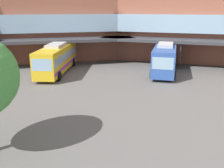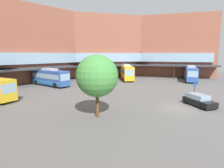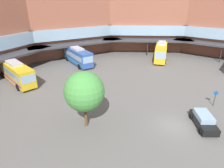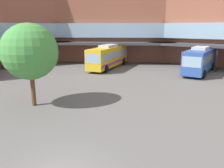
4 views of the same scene
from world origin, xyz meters
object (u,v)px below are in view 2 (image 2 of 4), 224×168
(plaza_tree, at_px, (97,76))
(bus_5, at_px, (191,73))
(bus_2, at_px, (50,77))
(bus_3, at_px, (126,72))
(parked_car, at_px, (199,101))
(stop_sign_post, at_px, (195,88))

(plaza_tree, bearing_deg, bus_5, -12.03)
(bus_2, xyz_separation_m, bus_3, (16.43, -11.02, 0.16))
(bus_5, height_order, parked_car, bus_5)
(bus_5, xyz_separation_m, plaza_tree, (-34.51, 7.36, 2.51))
(plaza_tree, bearing_deg, stop_sign_post, -30.84)
(bus_3, height_order, parked_car, bus_3)
(bus_3, bearing_deg, stop_sign_post, 21.10)
(plaza_tree, bearing_deg, bus_2, 55.67)
(bus_3, distance_m, bus_5, 16.34)
(bus_5, bearing_deg, bus_3, -79.64)
(stop_sign_post, bearing_deg, parked_car, -172.50)
(bus_2, xyz_separation_m, stop_sign_post, (1.95, -28.25, -0.49))
(parked_car, relative_size, stop_sign_post, 1.99)
(bus_5, distance_m, parked_car, 25.21)
(parked_car, bearing_deg, plaza_tree, -88.74)
(parked_car, bearing_deg, stop_sign_post, 144.68)
(bus_2, xyz_separation_m, bus_5, (21.37, -26.60, 0.06))
(plaza_tree, bearing_deg, bus_3, 15.54)
(parked_car, xyz_separation_m, stop_sign_post, (5.65, 0.74, 0.64))
(bus_2, distance_m, bus_3, 19.78)
(bus_2, bearing_deg, bus_5, 50.94)
(stop_sign_post, bearing_deg, bus_2, 93.95)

